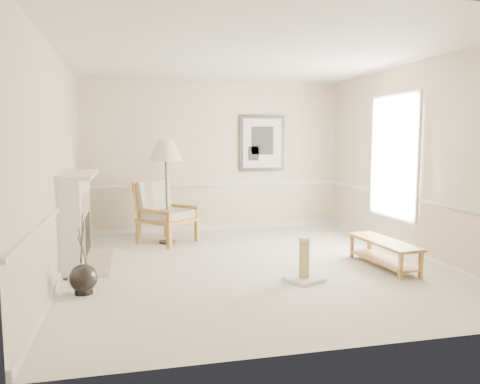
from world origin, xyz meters
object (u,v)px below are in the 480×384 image
Objects in this scene: floor_lamp at (166,154)px; scratching_post at (304,268)px; armchair at (162,209)px; bench at (384,249)px; floor_vase at (83,279)px.

scratching_post is at bearing -60.46° from floor_lamp.
bench is at bearing -82.34° from armchair.
floor_lamp reaches higher than floor_vase.
scratching_post is at bearing -103.45° from armchair.
floor_lamp is at bearing 119.54° from scratching_post.
armchair is 3.18m from scratching_post.
floor_lamp is 3.13× the size of scratching_post.
armchair is at bearing 119.56° from scratching_post.
floor_vase reaches higher than bench.
scratching_post is at bearing -163.58° from bench.
floor_lamp is (1.14, 2.49, 1.36)m from floor_vase.
floor_vase is at bearing -155.38° from armchair.
floor_lamp reaches higher than armchair.
floor_lamp is 3.81m from bench.
armchair is 0.66× the size of floor_lamp.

